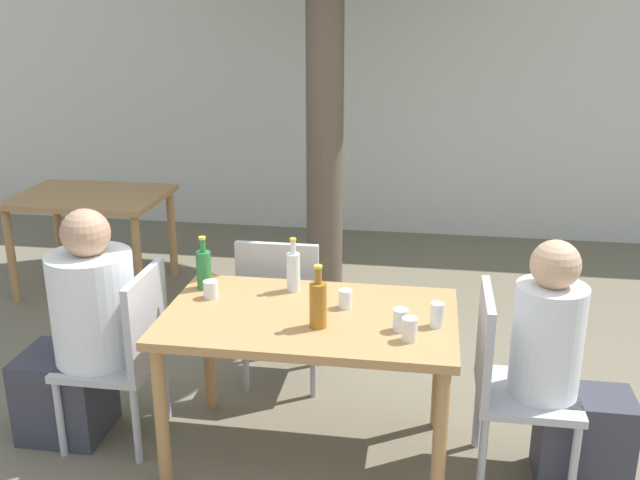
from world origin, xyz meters
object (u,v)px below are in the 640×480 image
(dining_table_front, at_px, (310,332))
(dining_table_back, at_px, (91,208))
(patio_chair_2, at_px, (282,304))
(drinking_glass_4, at_px, (345,299))
(green_bottle_0, at_px, (204,268))
(water_bottle_2, at_px, (293,270))
(drinking_glass_3, at_px, (410,329))
(person_seated_0, at_px, (81,337))
(person_seated_1, at_px, (565,380))
(patio_chair_0, at_px, (127,348))
(drinking_glass_2, at_px, (437,315))
(drinking_glass_1, at_px, (211,289))
(amber_bottle_1, at_px, (318,303))
(drinking_glass_0, at_px, (400,320))
(patio_chair_1, at_px, (508,377))

(dining_table_front, bearing_deg, dining_table_back, 136.61)
(patio_chair_2, distance_m, drinking_glass_4, 0.74)
(patio_chair_2, relative_size, green_bottle_0, 3.35)
(water_bottle_2, distance_m, drinking_glass_4, 0.33)
(drinking_glass_3, height_order, drinking_glass_4, drinking_glass_3)
(person_seated_0, relative_size, person_seated_1, 1.04)
(dining_table_back, height_order, drinking_glass_3, drinking_glass_3)
(patio_chair_0, height_order, green_bottle_0, green_bottle_0)
(drinking_glass_4, bearing_deg, patio_chair_2, 127.45)
(dining_table_back, bearing_deg, person_seated_0, -65.68)
(drinking_glass_2, bearing_deg, green_bottle_0, 166.71)
(patio_chair_2, xyz_separation_m, drinking_glass_1, (-0.23, -0.52, 0.28))
(person_seated_0, xyz_separation_m, drinking_glass_3, (1.57, -0.20, 0.25))
(person_seated_0, xyz_separation_m, person_seated_1, (2.24, -0.00, -0.04))
(water_bottle_2, height_order, drinking_glass_2, water_bottle_2)
(person_seated_1, height_order, amber_bottle_1, person_seated_1)
(dining_table_front, bearing_deg, green_bottle_0, 158.51)
(dining_table_back, distance_m, green_bottle_0, 2.15)
(water_bottle_2, bearing_deg, drinking_glass_1, -158.02)
(drinking_glass_1, xyz_separation_m, drinking_glass_3, (0.94, -0.31, 0.01))
(patio_chair_2, height_order, drinking_glass_4, patio_chair_2)
(patio_chair_2, distance_m, water_bottle_2, 0.53)
(person_seated_0, distance_m, drinking_glass_0, 1.55)
(green_bottle_0, height_order, amber_bottle_1, amber_bottle_1)
(person_seated_0, relative_size, amber_bottle_1, 4.19)
(drinking_glass_3, bearing_deg, person_seated_0, 172.73)
(patio_chair_0, height_order, person_seated_1, person_seated_1)
(person_seated_1, bearing_deg, patio_chair_2, 65.65)
(amber_bottle_1, height_order, water_bottle_2, amber_bottle_1)
(patio_chair_2, xyz_separation_m, person_seated_1, (1.39, -0.63, 0.00))
(patio_chair_2, relative_size, drinking_glass_3, 8.81)
(drinking_glass_1, bearing_deg, patio_chair_2, 66.25)
(dining_table_back, bearing_deg, person_seated_1, -30.90)
(drinking_glass_4, bearing_deg, dining_table_front, -148.77)
(drinking_glass_1, bearing_deg, patio_chair_1, -4.50)
(dining_table_back, bearing_deg, drinking_glass_4, -39.84)
(patio_chair_1, relative_size, drinking_glass_4, 10.21)
(drinking_glass_1, height_order, drinking_glass_4, drinking_glass_4)
(amber_bottle_1, bearing_deg, patio_chair_2, 113.00)
(amber_bottle_1, bearing_deg, water_bottle_2, 115.30)
(patio_chair_1, distance_m, person_seated_0, 2.00)
(person_seated_1, bearing_deg, patio_chair_1, 90.00)
(patio_chair_0, xyz_separation_m, patio_chair_1, (1.78, 0.00, 0.00))
(person_seated_1, height_order, drinking_glass_3, person_seated_1)
(drinking_glass_0, bearing_deg, person_seated_1, 8.65)
(dining_table_back, bearing_deg, drinking_glass_2, -36.93)
(drinking_glass_2, bearing_deg, person_seated_0, 178.47)
(dining_table_back, xyz_separation_m, person_seated_1, (3.08, -1.84, -0.13))
(drinking_glass_0, bearing_deg, water_bottle_2, 145.45)
(patio_chair_1, bearing_deg, dining_table_back, 57.00)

